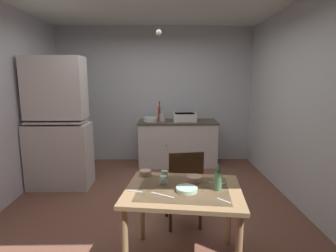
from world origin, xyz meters
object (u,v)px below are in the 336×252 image
(sink_basin, at_px, (185,117))
(mixing_bowl_counter, at_px, (150,119))
(teacup_mint, at_px, (163,180))
(chair_far_side, at_px, (184,186))
(hand_pump, at_px, (159,112))
(hutch_cabinet, at_px, (58,128))
(glass_bottle, at_px, (218,180))
(dining_table, at_px, (183,199))
(serving_bowl_wide, at_px, (194,179))

(sink_basin, xyz_separation_m, mixing_bowl_counter, (-0.67, -0.05, -0.04))
(teacup_mint, bearing_deg, chair_far_side, 65.01)
(hand_pump, relative_size, mixing_bowl_counter, 1.51)
(hutch_cabinet, relative_size, glass_bottle, 8.47)
(glass_bottle, bearing_deg, hand_pump, 100.42)
(hutch_cabinet, height_order, hand_pump, hutch_cabinet)
(hand_pump, relative_size, teacup_mint, 5.32)
(dining_table, bearing_deg, glass_bottle, -6.92)
(dining_table, relative_size, glass_bottle, 4.70)
(dining_table, bearing_deg, mixing_bowl_counter, 98.29)
(hutch_cabinet, height_order, chair_far_side, hutch_cabinet)
(hutch_cabinet, bearing_deg, teacup_mint, -46.79)
(sink_basin, height_order, mixing_bowl_counter, sink_basin)
(teacup_mint, bearing_deg, hand_pump, 91.42)
(glass_bottle, bearing_deg, dining_table, 173.08)
(mixing_bowl_counter, xyz_separation_m, serving_bowl_wide, (0.54, -2.70, -0.16))
(chair_far_side, distance_m, teacup_mint, 0.62)
(mixing_bowl_counter, relative_size, serving_bowl_wide, 1.78)
(dining_table, relative_size, teacup_mint, 15.30)
(serving_bowl_wide, bearing_deg, dining_table, -123.31)
(dining_table, height_order, glass_bottle, glass_bottle)
(hand_pump, distance_m, glass_bottle, 3.07)
(hutch_cabinet, height_order, serving_bowl_wide, hutch_cabinet)
(hutch_cabinet, distance_m, mixing_bowl_counter, 1.72)
(serving_bowl_wide, height_order, teacup_mint, teacup_mint)
(serving_bowl_wide, bearing_deg, hutch_cabinet, 139.04)
(mixing_bowl_counter, xyz_separation_m, dining_table, (0.42, -2.88, -0.28))
(sink_basin, xyz_separation_m, serving_bowl_wide, (-0.13, -2.75, -0.20))
(hand_pump, bearing_deg, dining_table, -85.21)
(hutch_cabinet, xyz_separation_m, mixing_bowl_counter, (1.37, 1.04, -0.03))
(chair_far_side, xyz_separation_m, serving_bowl_wide, (0.06, -0.45, 0.26))
(hand_pump, distance_m, dining_table, 3.01)
(serving_bowl_wide, relative_size, glass_bottle, 0.61)
(hutch_cabinet, bearing_deg, sink_basin, 28.12)
(mixing_bowl_counter, distance_m, chair_far_side, 2.34)
(dining_table, bearing_deg, sink_basin, 85.18)
(sink_basin, xyz_separation_m, teacup_mint, (-0.42, -2.81, -0.19))
(dining_table, height_order, teacup_mint, teacup_mint)
(glass_bottle, bearing_deg, teacup_mint, 161.85)
(hand_pump, distance_m, chair_far_side, 2.43)
(serving_bowl_wide, bearing_deg, hand_pump, 97.50)
(chair_far_side, bearing_deg, serving_bowl_wide, -82.37)
(mixing_bowl_counter, height_order, dining_table, mixing_bowl_counter)
(hutch_cabinet, height_order, mixing_bowl_counter, hutch_cabinet)
(hutch_cabinet, bearing_deg, dining_table, -45.74)
(hutch_cabinet, bearing_deg, serving_bowl_wide, -40.96)
(sink_basin, relative_size, glass_bottle, 1.85)
(sink_basin, distance_m, teacup_mint, 2.84)
(sink_basin, height_order, dining_table, sink_basin)
(dining_table, xyz_separation_m, glass_bottle, (0.30, -0.04, 0.19))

